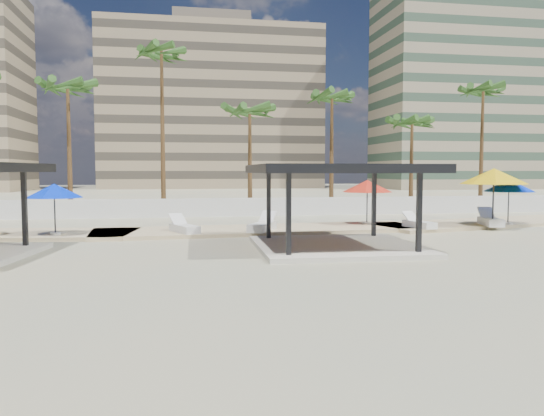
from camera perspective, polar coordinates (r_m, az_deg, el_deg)
The scene contains 20 objects.
ground at distance 18.95m, azimuth -3.93°, elevation -5.06°, with size 200.00×200.00×0.00m, color tan.
promenade at distance 26.73m, azimuth -1.42°, elevation -2.27°, with size 44.45×7.97×0.24m.
boundary_wall at distance 34.74m, azimuth -6.76°, elevation 0.04°, with size 56.00×0.30×1.20m, color silver.
building_mid at distance 97.45m, azimuth -6.58°, elevation 10.63°, with size 38.00×16.00×30.40m.
building_east at distance 99.30m, azimuth 20.77°, elevation 12.01°, with size 32.00×15.00×36.40m.
pavilion_central at distance 20.31m, azimuth 6.98°, elevation 0.98°, with size 6.50×6.50×3.22m.
umbrella_c at distance 28.23m, azimuth 10.21°, elevation 2.31°, with size 3.47×3.47×2.33m.
umbrella_d at distance 30.40m, azimuth 24.14°, elevation 2.19°, with size 2.74×2.74×2.36m.
umbrella_e at distance 29.08m, azimuth 22.76°, elevation 3.15°, with size 4.10×4.10×2.94m.
umbrella_f at distance 25.00m, azimuth -22.38°, elevation 1.71°, with size 3.00×3.00×2.25m.
lounger_a at distance 24.59m, azimuth -9.43°, elevation -2.14°, with size 1.46×2.24×0.81m.
lounger_b at distance 24.89m, azimuth -1.04°, elevation -1.97°, with size 1.74×2.37×0.87m.
lounger_c at distance 27.24m, azimuth 15.51°, elevation -1.66°, with size 1.08×2.12×0.77m.
lounger_d at distance 29.63m, azimuth 22.43°, elevation -1.31°, with size 1.36×2.45×0.88m.
palm_c at distance 37.72m, azimuth -21.12°, elevation 11.54°, with size 3.00×3.00×9.26m.
palm_d at distance 38.26m, azimuth -11.80°, elevation 15.25°, with size 3.00×3.00×11.83m.
palm_e at distance 37.54m, azimuth -2.41°, elevation 9.98°, with size 3.00×3.00×7.99m.
palm_f at distance 39.11m, azimuth 6.47°, elevation 11.27°, with size 3.00×3.00×9.10m.
palm_g at distance 40.67m, azimuth 14.84°, elevation 8.57°, with size 3.00×3.00×7.38m.
palm_h at distance 44.28m, azimuth 21.76°, elevation 11.19°, with size 3.00×3.00×9.94m.
Camera 1 is at (-1.99, -18.60, 2.98)m, focal length 35.00 mm.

